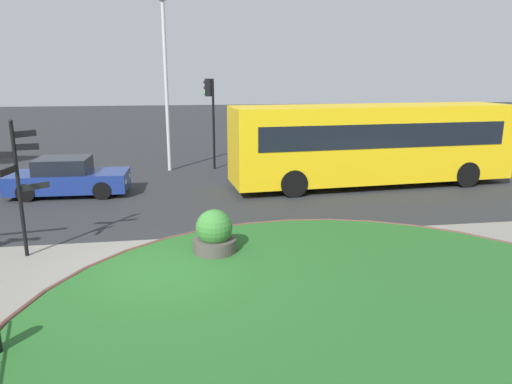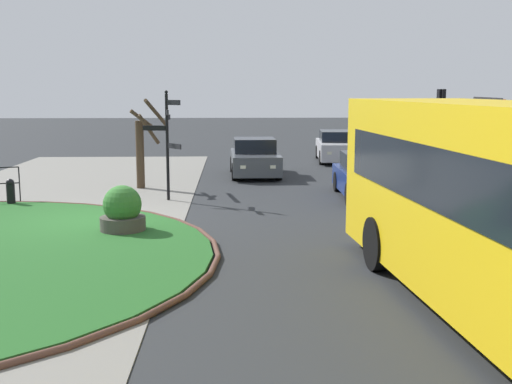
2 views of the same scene
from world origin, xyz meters
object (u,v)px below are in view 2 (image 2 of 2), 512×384
(signpost_directional, at_px, (167,138))
(traffic_light_far, at_px, (441,113))
(planter_near_signpost, at_px, (123,213))
(car_far_lane, at_px, (369,177))
(street_tree_bare, at_px, (143,146))
(billboard_left, at_px, (487,125))
(car_trailing, at_px, (337,147))
(bollard_foreground, at_px, (11,192))
(car_near_lane, at_px, (255,159))

(signpost_directional, xyz_separation_m, traffic_light_far, (-4.65, 9.76, 0.55))
(signpost_directional, height_order, planter_near_signpost, signpost_directional)
(car_far_lane, distance_m, street_tree_bare, 7.58)
(car_far_lane, bearing_deg, billboard_left, 139.38)
(planter_near_signpost, bearing_deg, car_trailing, 153.56)
(bollard_foreground, height_order, car_far_lane, car_far_lane)
(bollard_foreground, bearing_deg, car_far_lane, 96.26)
(car_near_lane, bearing_deg, car_far_lane, 31.37)
(signpost_directional, height_order, car_near_lane, signpost_directional)
(car_near_lane, xyz_separation_m, car_far_lane, (5.25, 3.37, -0.03))
(car_near_lane, relative_size, car_trailing, 0.91)
(billboard_left, bearing_deg, car_near_lane, -71.13)
(signpost_directional, xyz_separation_m, car_near_lane, (-5.62, 2.81, -1.25))
(planter_near_signpost, bearing_deg, bollard_foreground, -134.11)
(signpost_directional, bearing_deg, planter_near_signpost, -7.90)
(bollard_foreground, relative_size, billboard_left, 0.18)
(bollard_foreground, distance_m, traffic_light_far, 15.34)
(traffic_light_far, height_order, planter_near_signpost, traffic_light_far)
(billboard_left, bearing_deg, signpost_directional, -51.65)
(car_trailing, relative_size, street_tree_bare, 1.44)
(billboard_left, bearing_deg, car_far_lane, -34.63)
(billboard_left, height_order, street_tree_bare, street_tree_bare)
(planter_near_signpost, bearing_deg, signpost_directional, 172.10)
(bollard_foreground, relative_size, car_far_lane, 0.19)
(signpost_directional, bearing_deg, car_trailing, 146.97)
(car_far_lane, relative_size, planter_near_signpost, 3.65)
(car_far_lane, bearing_deg, bollard_foreground, -82.33)
(car_near_lane, distance_m, traffic_light_far, 7.25)
(car_trailing, bearing_deg, billboard_left, 68.04)
(signpost_directional, height_order, street_tree_bare, signpost_directional)
(car_near_lane, distance_m, car_far_lane, 6.24)
(car_near_lane, relative_size, street_tree_bare, 1.32)
(billboard_left, bearing_deg, street_tree_bare, -61.90)
(billboard_left, bearing_deg, traffic_light_far, -37.38)
(car_near_lane, distance_m, planter_near_signpost, 10.68)
(car_far_lane, xyz_separation_m, planter_near_signpost, (4.86, -6.81, -0.13))
(car_far_lane, distance_m, billboard_left, 9.85)
(billboard_left, bearing_deg, bollard_foreground, -56.46)
(traffic_light_far, bearing_deg, billboard_left, -48.80)
(bollard_foreground, distance_m, car_far_lane, 10.69)
(bollard_foreground, relative_size, car_near_lane, 0.20)
(signpost_directional, xyz_separation_m, bollard_foreground, (0.79, -4.44, -1.50))
(car_far_lane, bearing_deg, street_tree_bare, -104.30)
(planter_near_signpost, bearing_deg, car_near_lane, 161.25)
(car_near_lane, distance_m, billboard_left, 10.19)
(car_trailing, relative_size, billboard_left, 0.96)
(signpost_directional, distance_m, bollard_foreground, 4.75)
(car_far_lane, relative_size, traffic_light_far, 1.26)
(car_near_lane, xyz_separation_m, street_tree_bare, (3.20, -3.89, 0.78))
(car_near_lane, height_order, street_tree_bare, street_tree_bare)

